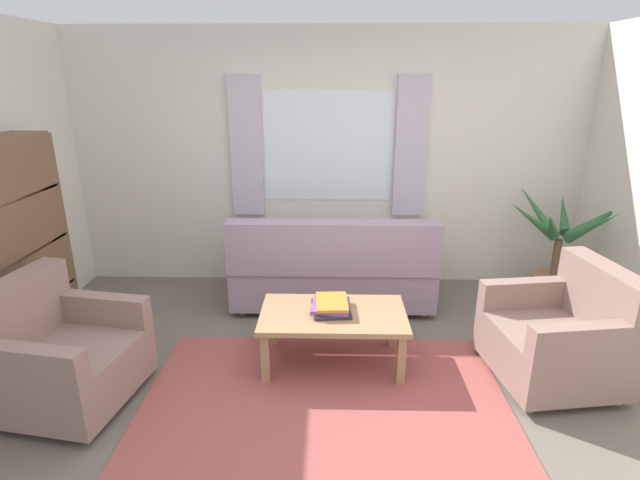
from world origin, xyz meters
TOP-DOWN VIEW (x-y plane):
  - ground_plane at (0.00, 0.00)m, footprint 6.24×6.24m
  - wall_back at (0.00, 2.26)m, footprint 5.32×0.12m
  - window_with_curtains at (0.00, 2.18)m, footprint 1.98×0.07m
  - area_rug at (0.00, 0.00)m, footprint 2.51×1.74m
  - couch at (0.05, 1.56)m, footprint 1.90×0.82m
  - armchair_left at (-1.79, 0.04)m, footprint 0.95×0.96m
  - armchair_right at (1.70, 0.37)m, footprint 0.93×0.95m
  - coffee_table at (0.05, 0.53)m, footprint 1.10×0.64m
  - book_stack_on_table at (0.04, 0.56)m, footprint 0.31×0.36m
  - potted_plant at (2.21, 1.65)m, footprint 1.18×1.15m
  - bookshelf at (-2.35, 0.69)m, footprint 0.30×0.94m

SIDE VIEW (x-z plane):
  - ground_plane at x=0.00m, z-range 0.00..0.00m
  - area_rug at x=0.00m, z-range 0.00..0.01m
  - armchair_left at x=-1.79m, z-range -0.09..0.79m
  - armchair_right at x=1.70m, z-range -0.09..0.79m
  - couch at x=0.05m, z-range -0.09..0.83m
  - coffee_table at x=0.05m, z-range 0.16..0.60m
  - potted_plant at x=2.21m, z-range -0.10..1.04m
  - book_stack_on_table at x=0.04m, z-range 0.44..0.52m
  - bookshelf at x=-2.35m, z-range 0.03..1.75m
  - wall_back at x=0.00m, z-range 0.00..2.60m
  - window_with_curtains at x=0.00m, z-range 0.75..2.15m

